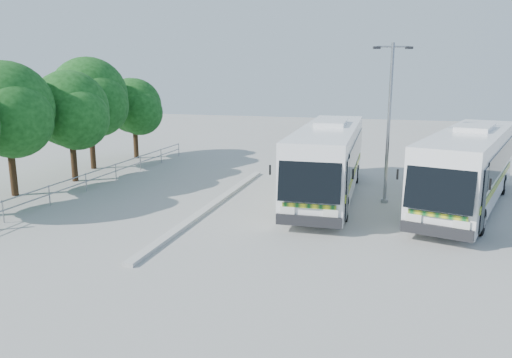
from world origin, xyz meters
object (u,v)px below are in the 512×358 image
(tree_far_c, at_px, (71,109))
(coach_adjacent, at_px, (468,166))
(lamppost, at_px, (389,117))
(tree_far_d, at_px, (90,96))
(tree_far_e, at_px, (135,106))
(coach_main, at_px, (328,159))
(tree_far_b, at_px, (7,108))

(tree_far_c, distance_m, coach_adjacent, 21.68)
(coach_adjacent, relative_size, lamppost, 1.73)
(tree_far_c, relative_size, tree_far_d, 0.88)
(tree_far_d, relative_size, lamppost, 0.95)
(coach_adjacent, distance_m, lamppost, 4.39)
(tree_far_e, height_order, coach_adjacent, tree_far_e)
(coach_main, distance_m, lamppost, 3.71)
(coach_adjacent, bearing_deg, tree_far_d, -173.29)
(coach_main, relative_size, lamppost, 1.71)
(tree_far_c, bearing_deg, coach_main, 1.26)
(tree_far_b, distance_m, coach_adjacent, 22.96)
(tree_far_e, distance_m, lamppost, 20.10)
(tree_far_b, relative_size, coach_main, 0.53)
(tree_far_c, distance_m, lamppost, 17.80)
(tree_far_b, height_order, tree_far_c, tree_far_b)
(tree_far_e, bearing_deg, lamppost, -24.33)
(tree_far_d, bearing_deg, coach_adjacent, -8.91)
(tree_far_c, xyz_separation_m, coach_main, (14.88, 0.33, -2.26))
(tree_far_c, distance_m, tree_far_e, 8.22)
(tree_far_b, bearing_deg, lamppost, 11.56)
(coach_adjacent, bearing_deg, lamppost, -161.16)
(lamppost, bearing_deg, tree_far_d, 149.45)
(tree_far_d, distance_m, coach_adjacent, 23.20)
(tree_far_c, xyz_separation_m, tree_far_d, (-1.19, 3.70, 0.56))
(tree_far_d, height_order, coach_main, tree_far_d)
(tree_far_e, relative_size, lamppost, 0.77)
(tree_far_d, distance_m, coach_main, 16.66)
(tree_far_b, bearing_deg, tree_far_c, 77.09)
(tree_far_c, distance_m, tree_far_d, 3.93)
(tree_far_b, height_order, coach_adjacent, tree_far_b)
(tree_far_b, distance_m, tree_far_e, 12.13)
(lamppost, bearing_deg, coach_adjacent, -16.08)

